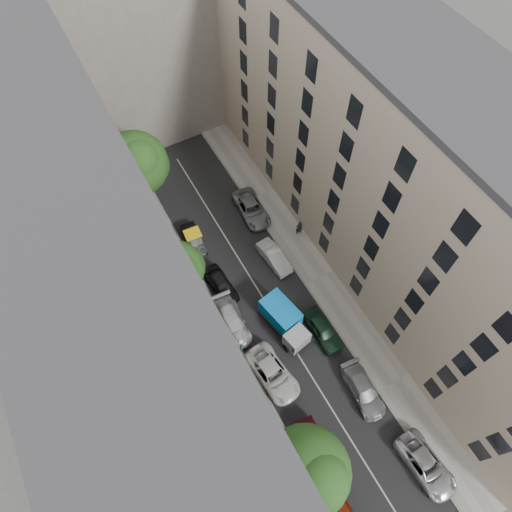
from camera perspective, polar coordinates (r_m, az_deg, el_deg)
ground at (r=40.71m, az=1.39°, el=-6.08°), size 120.00×120.00×0.00m
road_surface at (r=40.70m, az=1.39°, el=-6.07°), size 8.00×44.00×0.02m
sidewalk_left at (r=39.77m, az=-5.61°, el=-9.47°), size 3.00×44.00×0.15m
sidewalk_right at (r=42.23m, az=7.90°, el=-2.72°), size 3.00×44.00×0.15m
building_left at (r=30.65m, az=-16.53°, el=-6.91°), size 8.00×44.00×20.00m
building_right at (r=36.65m, az=17.03°, el=8.48°), size 8.00×44.00×20.00m
building_endcap at (r=51.75m, az=-15.42°, el=24.34°), size 18.00×12.00×18.00m
tarp_truck at (r=38.75m, az=3.63°, el=-8.05°), size 2.92×5.41×2.35m
car_left_1 at (r=36.80m, az=7.36°, el=-22.61°), size 1.92×4.46×1.43m
car_left_2 at (r=37.74m, az=2.08°, el=-14.48°), size 2.99×5.55×1.48m
car_left_3 at (r=39.30m, az=-3.06°, el=-8.14°), size 2.46×5.28×1.49m
car_left_4 at (r=40.89m, az=-4.38°, el=-3.57°), size 1.99×4.38×1.46m
car_left_5 at (r=43.70m, az=-7.79°, el=2.05°), size 1.68×4.00×1.29m
car_right_0 at (r=38.43m, az=20.46°, el=-23.30°), size 2.55×5.16×1.41m
car_right_1 at (r=38.34m, az=13.25°, el=-16.02°), size 2.38×4.96×1.39m
car_right_2 at (r=39.36m, az=8.36°, el=-9.09°), size 1.78×4.37×1.48m
car_right_3 at (r=42.25m, az=2.30°, el=-0.14°), size 1.81×4.28×1.38m
car_right_4 at (r=45.30m, az=-0.58°, el=5.92°), size 2.72×5.34×1.45m
tree_near at (r=30.38m, az=6.50°, el=-25.27°), size 5.67×5.46×9.85m
tree_mid at (r=36.89m, az=-10.12°, el=-1.93°), size 5.27×5.00×7.71m
tree_far at (r=43.18m, az=-14.58°, el=10.91°), size 6.08×5.92×8.99m
lamp_post at (r=34.63m, az=-1.82°, el=-12.01°), size 0.36×0.36×6.53m
pedestrian at (r=43.75m, az=5.41°, el=3.56°), size 0.74×0.56×1.85m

